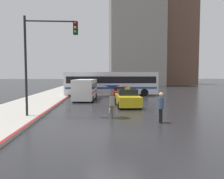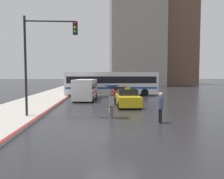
{
  "view_description": "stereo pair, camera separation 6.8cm",
  "coord_description": "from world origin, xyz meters",
  "px_view_note": "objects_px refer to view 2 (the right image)",
  "views": [
    {
      "loc": [
        -0.69,
        -10.16,
        2.69
      ],
      "look_at": [
        0.55,
        9.45,
        1.4
      ],
      "focal_mm": 35.0,
      "sensor_mm": 36.0,
      "label": 1
    },
    {
      "loc": [
        -0.62,
        -10.16,
        2.69
      ],
      "look_at": [
        0.55,
        9.45,
        1.4
      ],
      "focal_mm": 35.0,
      "sensor_mm": 36.0,
      "label": 2
    }
  ],
  "objects_px": {
    "traffic_light": "(45,49)",
    "pedestrian_man": "(160,105)",
    "sedan_red": "(121,93)",
    "pedestrian_with_umbrella": "(112,92)",
    "city_bus": "(111,83)",
    "ambulance_van": "(85,89)",
    "taxi": "(127,98)"
  },
  "relations": [
    {
      "from": "sedan_red",
      "to": "pedestrian_with_umbrella",
      "type": "xyz_separation_m",
      "value": [
        -1.68,
        -11.24,
        1.02
      ]
    },
    {
      "from": "city_bus",
      "to": "pedestrian_man",
      "type": "distance_m",
      "value": 16.7
    },
    {
      "from": "city_bus",
      "to": "traffic_light",
      "type": "xyz_separation_m",
      "value": [
        -4.93,
        -14.73,
        2.6
      ]
    },
    {
      "from": "pedestrian_man",
      "to": "traffic_light",
      "type": "xyz_separation_m",
      "value": [
        -6.75,
        1.86,
        3.29
      ]
    },
    {
      "from": "pedestrian_with_umbrella",
      "to": "pedestrian_man",
      "type": "bearing_deg",
      "value": -132.16
    },
    {
      "from": "taxi",
      "to": "ambulance_van",
      "type": "bearing_deg",
      "value": -51.73
    },
    {
      "from": "pedestrian_with_umbrella",
      "to": "taxi",
      "type": "bearing_deg",
      "value": -29.27
    },
    {
      "from": "ambulance_van",
      "to": "pedestrian_man",
      "type": "xyz_separation_m",
      "value": [
        4.9,
        -11.67,
        -0.21
      ]
    },
    {
      "from": "pedestrian_with_umbrella",
      "to": "pedestrian_man",
      "type": "xyz_separation_m",
      "value": [
        2.65,
        -1.6,
        -0.64
      ]
    },
    {
      "from": "sedan_red",
      "to": "traffic_light",
      "type": "distance_m",
      "value": 12.94
    },
    {
      "from": "pedestrian_with_umbrella",
      "to": "traffic_light",
      "type": "height_order",
      "value": "traffic_light"
    },
    {
      "from": "pedestrian_with_umbrella",
      "to": "pedestrian_man",
      "type": "height_order",
      "value": "pedestrian_with_umbrella"
    },
    {
      "from": "sedan_red",
      "to": "pedestrian_with_umbrella",
      "type": "relative_size",
      "value": 1.97
    },
    {
      "from": "traffic_light",
      "to": "pedestrian_man",
      "type": "bearing_deg",
      "value": -15.38
    },
    {
      "from": "taxi",
      "to": "city_bus",
      "type": "relative_size",
      "value": 0.36
    },
    {
      "from": "taxi",
      "to": "sedan_red",
      "type": "relative_size",
      "value": 1.04
    },
    {
      "from": "taxi",
      "to": "city_bus",
      "type": "bearing_deg",
      "value": -85.14
    },
    {
      "from": "traffic_light",
      "to": "ambulance_van",
      "type": "bearing_deg",
      "value": 79.34
    },
    {
      "from": "sedan_red",
      "to": "ambulance_van",
      "type": "distance_m",
      "value": 4.14
    },
    {
      "from": "sedan_red",
      "to": "city_bus",
      "type": "distance_m",
      "value": 3.99
    },
    {
      "from": "sedan_red",
      "to": "traffic_light",
      "type": "xyz_separation_m",
      "value": [
        -5.78,
        -10.98,
        3.67
      ]
    },
    {
      "from": "city_bus",
      "to": "pedestrian_with_umbrella",
      "type": "xyz_separation_m",
      "value": [
        -0.83,
        -14.99,
        -0.05
      ]
    },
    {
      "from": "sedan_red",
      "to": "pedestrian_man",
      "type": "height_order",
      "value": "pedestrian_man"
    },
    {
      "from": "ambulance_van",
      "to": "sedan_red",
      "type": "bearing_deg",
      "value": -158.6
    },
    {
      "from": "ambulance_van",
      "to": "pedestrian_with_umbrella",
      "type": "height_order",
      "value": "ambulance_van"
    },
    {
      "from": "city_bus",
      "to": "taxi",
      "type": "bearing_deg",
      "value": 4.49
    },
    {
      "from": "city_bus",
      "to": "traffic_light",
      "type": "height_order",
      "value": "traffic_light"
    },
    {
      "from": "ambulance_van",
      "to": "pedestrian_with_umbrella",
      "type": "relative_size",
      "value": 2.7
    },
    {
      "from": "taxi",
      "to": "pedestrian_man",
      "type": "height_order",
      "value": "pedestrian_man"
    },
    {
      "from": "sedan_red",
      "to": "pedestrian_with_umbrella",
      "type": "bearing_deg",
      "value": 81.47
    },
    {
      "from": "sedan_red",
      "to": "traffic_light",
      "type": "bearing_deg",
      "value": 62.23
    },
    {
      "from": "taxi",
      "to": "ambulance_van",
      "type": "height_order",
      "value": "ambulance_van"
    }
  ]
}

